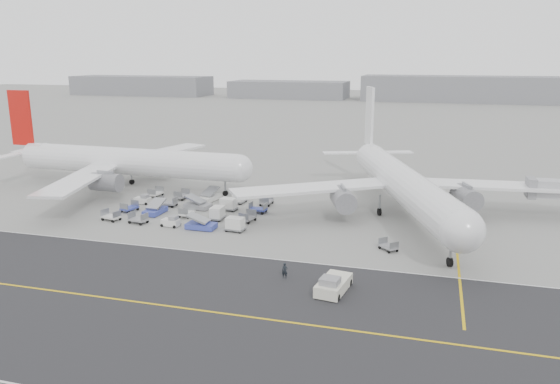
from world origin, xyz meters
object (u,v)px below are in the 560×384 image
(airliner_a, at_px, (123,161))
(pushback_tug, at_px, (333,285))
(ground_crew_a, at_px, (285,271))
(airliner_b, at_px, (401,182))

(airliner_a, distance_m, pushback_tug, 60.62)
(airliner_a, distance_m, ground_crew_a, 54.51)
(airliner_b, bearing_deg, pushback_tug, -118.45)
(airliner_b, bearing_deg, airliner_a, 155.42)
(ground_crew_a, bearing_deg, airliner_a, 136.73)
(airliner_b, relative_size, ground_crew_a, 28.11)
(airliner_b, height_order, pushback_tug, airliner_b)
(airliner_b, relative_size, pushback_tug, 7.13)
(airliner_a, xyz_separation_m, airliner_b, (53.04, -4.66, 0.21))
(pushback_tug, bearing_deg, airliner_b, 89.46)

